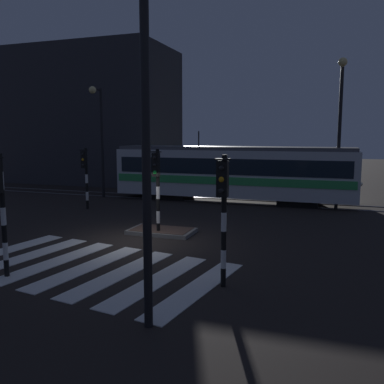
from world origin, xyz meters
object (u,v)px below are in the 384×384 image
street_lamp_trackside_left (99,128)px  tram (232,172)px  traffic_light_kerb_mid_left (0,197)px  street_lamp_near_kerb (140,85)px  traffic_light_corner_far_left (85,169)px  traffic_light_median_centre (157,179)px  street_lamp_trackside_right (340,117)px  traffic_light_corner_near_right (223,201)px

street_lamp_trackside_left → tram: bearing=8.9°
traffic_light_kerb_mid_left → street_lamp_near_kerb: 5.88m
street_lamp_near_kerb → traffic_light_corner_far_left: bearing=127.8°
traffic_light_kerb_mid_left → traffic_light_corner_far_left: (-3.93, 9.98, -0.13)m
traffic_light_kerb_mid_left → traffic_light_median_centre: traffic_light_kerb_mid_left is taller
street_lamp_trackside_right → tram: size_ratio=0.54×
street_lamp_near_kerb → traffic_light_median_centre: bearing=112.0°
traffic_light_median_centre → street_lamp_trackside_right: 10.89m
traffic_light_kerb_mid_left → tram: tram is taller
traffic_light_median_centre → tram: bearing=85.5°
traffic_light_corner_far_left → street_lamp_trackside_right: (12.54, 4.15, 2.68)m
traffic_light_corner_near_right → street_lamp_trackside_left: 17.01m
traffic_light_corner_far_left → street_lamp_trackside_left: street_lamp_trackside_left is taller
street_lamp_trackside_right → traffic_light_corner_near_right: bearing=-101.9°
traffic_light_corner_far_left → street_lamp_near_kerb: (8.97, -11.58, 2.70)m
traffic_light_corner_far_left → street_lamp_trackside_left: size_ratio=0.48×
street_lamp_near_kerb → tram: street_lamp_near_kerb is taller
traffic_light_corner_near_right → tram: (-3.15, 13.84, -0.53)m
street_lamp_trackside_right → street_lamp_near_kerb: street_lamp_near_kerb is taller
traffic_light_corner_far_left → street_lamp_near_kerb: street_lamp_near_kerb is taller
street_lamp_near_kerb → tram: 17.15m
traffic_light_kerb_mid_left → street_lamp_trackside_left: bearing=111.3°
street_lamp_trackside_right → traffic_light_corner_far_left: bearing=-161.7°
street_lamp_trackside_right → street_lamp_near_kerb: bearing=-102.8°
street_lamp_near_kerb → street_lamp_trackside_left: 18.63m
traffic_light_median_centre → street_lamp_trackside_right: (6.58, 8.28, 2.58)m
traffic_light_kerb_mid_left → street_lamp_trackside_right: size_ratio=0.45×
tram → traffic_light_kerb_mid_left: bearing=-100.3°
traffic_light_corner_near_right → tram: size_ratio=0.24×
tram → traffic_light_corner_near_right: bearing=-77.2°
traffic_light_kerb_mid_left → traffic_light_corner_far_left: size_ratio=1.06×
traffic_light_corner_far_left → street_lamp_trackside_left: bearing=110.6°
traffic_light_median_centre → street_lamp_trackside_right: street_lamp_trackside_right is taller
street_lamp_near_kerb → traffic_light_corner_near_right: bearing=73.3°
traffic_light_corner_near_right → street_lamp_trackside_left: street_lamp_trackside_left is taller
street_lamp_near_kerb → street_lamp_trackside_left: bearing=124.0°
street_lamp_near_kerb → street_lamp_trackside_left: size_ratio=1.13×
traffic_light_corner_near_right → traffic_light_corner_far_left: 13.13m
traffic_light_corner_near_right → tram: bearing=102.8°
traffic_light_corner_far_left → traffic_light_corner_near_right: bearing=-41.5°
traffic_light_corner_near_right → traffic_light_corner_far_left: (-9.83, 8.70, -0.13)m
traffic_light_corner_near_right → street_lamp_trackside_right: (2.71, 12.85, 2.55)m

